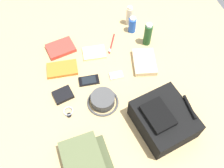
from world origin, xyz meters
name	(u,v)px	position (x,y,z in m)	size (l,w,h in m)	color
ground_plane	(112,88)	(0.00, 0.00, -0.01)	(2.64, 2.02, 0.02)	tan
backpack	(164,119)	(0.31, 0.20, 0.07)	(0.36, 0.33, 0.17)	black
toiletry_pouch	(84,162)	(0.40, -0.26, 0.04)	(0.26, 0.25, 0.08)	#56603D
bucket_hat	(103,100)	(0.09, -0.08, 0.03)	(0.19, 0.19, 0.07)	#464646
lotion_bottle	(129,16)	(-0.49, 0.27, 0.07)	(0.04, 0.04, 0.15)	beige
deodorant_spray	(132,25)	(-0.41, 0.27, 0.06)	(0.05, 0.05, 0.12)	blue
shampoo_bottle	(148,34)	(-0.28, 0.33, 0.08)	(0.05, 0.05, 0.17)	#19471E
paperback_novel	(61,48)	(-0.38, -0.25, 0.01)	(0.16, 0.20, 0.03)	red
travel_guidebook	(62,69)	(-0.21, -0.27, 0.01)	(0.13, 0.20, 0.02)	orange
cell_phone	(89,80)	(-0.08, -0.13, 0.01)	(0.08, 0.13, 0.01)	black
media_player	(116,75)	(-0.08, 0.05, 0.01)	(0.06, 0.09, 0.01)	#B7B7BC
wristwatch	(68,112)	(0.09, -0.29, 0.01)	(0.07, 0.06, 0.01)	#99999E
toothbrush	(112,44)	(-0.33, 0.09, 0.01)	(0.16, 0.09, 0.02)	red
wallet	(63,95)	(-0.02, -0.30, 0.01)	(0.09, 0.11, 0.02)	black
notepad	(94,53)	(-0.29, -0.04, 0.01)	(0.11, 0.15, 0.02)	beige
folded_towel	(144,62)	(-0.12, 0.25, 0.02)	(0.20, 0.14, 0.04)	beige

